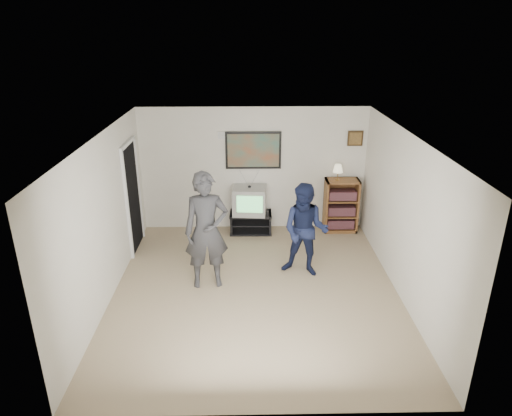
{
  "coord_description": "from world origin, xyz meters",
  "views": [
    {
      "loc": [
        -0.12,
        -6.27,
        3.96
      ],
      "look_at": [
        0.02,
        0.68,
        1.15
      ],
      "focal_mm": 32.0,
      "sensor_mm": 36.0,
      "label": 1
    }
  ],
  "objects_px": {
    "crt_television": "(250,200)",
    "bookshelf": "(341,205)",
    "person_tall": "(207,231)",
    "media_stand": "(251,222)",
    "person_short": "(305,231)"
  },
  "relations": [
    {
      "from": "media_stand",
      "to": "person_tall",
      "type": "xyz_separation_m",
      "value": [
        -0.71,
        -2.0,
        0.74
      ]
    },
    {
      "from": "bookshelf",
      "to": "person_short",
      "type": "bearing_deg",
      "value": -118.48
    },
    {
      "from": "crt_television",
      "to": "person_tall",
      "type": "height_order",
      "value": "person_tall"
    },
    {
      "from": "media_stand",
      "to": "person_tall",
      "type": "height_order",
      "value": "person_tall"
    },
    {
      "from": "bookshelf",
      "to": "person_short",
      "type": "distance_m",
      "value": 2.0
    },
    {
      "from": "media_stand",
      "to": "person_tall",
      "type": "bearing_deg",
      "value": -108.4
    },
    {
      "from": "media_stand",
      "to": "person_short",
      "type": "bearing_deg",
      "value": -61.29
    },
    {
      "from": "bookshelf",
      "to": "media_stand",
      "type": "bearing_deg",
      "value": -178.44
    },
    {
      "from": "person_tall",
      "to": "person_short",
      "type": "height_order",
      "value": "person_tall"
    },
    {
      "from": "bookshelf",
      "to": "person_short",
      "type": "xyz_separation_m",
      "value": [
        -0.95,
        -1.74,
        0.25
      ]
    },
    {
      "from": "bookshelf",
      "to": "person_tall",
      "type": "distance_m",
      "value": 3.29
    },
    {
      "from": "crt_television",
      "to": "bookshelf",
      "type": "relative_size",
      "value": 0.59
    },
    {
      "from": "person_short",
      "to": "crt_television",
      "type": "bearing_deg",
      "value": 136.67
    },
    {
      "from": "crt_television",
      "to": "person_tall",
      "type": "bearing_deg",
      "value": -104.18
    },
    {
      "from": "crt_television",
      "to": "person_short",
      "type": "distance_m",
      "value": 1.92
    }
  ]
}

